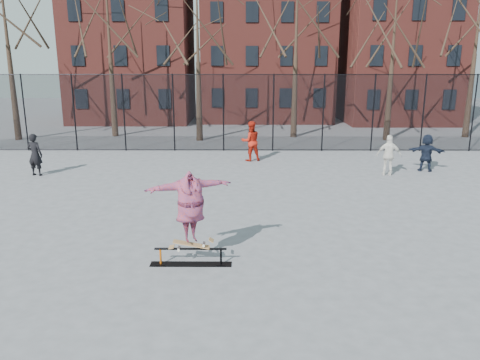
{
  "coord_description": "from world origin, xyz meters",
  "views": [
    {
      "loc": [
        -0.37,
        -11.45,
        4.6
      ],
      "look_at": [
        -0.46,
        1.5,
        1.31
      ],
      "focal_mm": 35.0,
      "sensor_mm": 36.0,
      "label": 1
    }
  ],
  "objects_px": {
    "skater": "(190,209)",
    "skate_rail": "(191,258)",
    "bystander_navy": "(426,153)",
    "skateboard": "(191,246)",
    "bystander_black": "(35,155)",
    "bystander_red": "(251,141)",
    "bystander_white": "(389,155)"
  },
  "relations": [
    {
      "from": "bystander_black",
      "to": "bystander_red",
      "type": "height_order",
      "value": "bystander_red"
    },
    {
      "from": "bystander_black",
      "to": "bystander_navy",
      "type": "xyz_separation_m",
      "value": [
        16.45,
        0.91,
        -0.07
      ]
    },
    {
      "from": "skater",
      "to": "bystander_white",
      "type": "height_order",
      "value": "skater"
    },
    {
      "from": "bystander_white",
      "to": "bystander_navy",
      "type": "height_order",
      "value": "bystander_white"
    },
    {
      "from": "skateboard",
      "to": "skate_rail",
      "type": "bearing_deg",
      "value": 180.0
    },
    {
      "from": "skater",
      "to": "bystander_white",
      "type": "relative_size",
      "value": 1.2
    },
    {
      "from": "skater",
      "to": "bystander_navy",
      "type": "distance_m",
      "value": 13.27
    },
    {
      "from": "skate_rail",
      "to": "bystander_navy",
      "type": "relative_size",
      "value": 1.18
    },
    {
      "from": "skate_rail",
      "to": "bystander_navy",
      "type": "xyz_separation_m",
      "value": [
        9.08,
        9.68,
        0.64
      ]
    },
    {
      "from": "skater",
      "to": "skateboard",
      "type": "bearing_deg",
      "value": 0.0
    },
    {
      "from": "bystander_black",
      "to": "bystander_navy",
      "type": "height_order",
      "value": "bystander_black"
    },
    {
      "from": "bystander_black",
      "to": "bystander_navy",
      "type": "bearing_deg",
      "value": -166.21
    },
    {
      "from": "bystander_red",
      "to": "bystander_white",
      "type": "xyz_separation_m",
      "value": [
        5.66,
        -2.9,
        -0.1
      ]
    },
    {
      "from": "skate_rail",
      "to": "bystander_red",
      "type": "distance_m",
      "value": 11.94
    },
    {
      "from": "skate_rail",
      "to": "bystander_navy",
      "type": "distance_m",
      "value": 13.29
    },
    {
      "from": "bystander_red",
      "to": "bystander_white",
      "type": "bearing_deg",
      "value": 136.54
    },
    {
      "from": "bystander_black",
      "to": "bystander_red",
      "type": "bearing_deg",
      "value": -150.62
    },
    {
      "from": "bystander_black",
      "to": "bystander_red",
      "type": "relative_size",
      "value": 0.93
    },
    {
      "from": "skater",
      "to": "bystander_navy",
      "type": "bearing_deg",
      "value": 23.4
    },
    {
      "from": "skater",
      "to": "bystander_red",
      "type": "bearing_deg",
      "value": 59.02
    },
    {
      "from": "skate_rail",
      "to": "skater",
      "type": "bearing_deg",
      "value": 0.0
    },
    {
      "from": "skateboard",
      "to": "bystander_navy",
      "type": "relative_size",
      "value": 0.57
    },
    {
      "from": "skateboard",
      "to": "bystander_white",
      "type": "distance_m",
      "value": 11.47
    },
    {
      "from": "skate_rail",
      "to": "bystander_red",
      "type": "relative_size",
      "value": 1.01
    },
    {
      "from": "bystander_red",
      "to": "bystander_white",
      "type": "relative_size",
      "value": 1.12
    },
    {
      "from": "skater",
      "to": "bystander_white",
      "type": "distance_m",
      "value": 11.47
    },
    {
      "from": "skater",
      "to": "bystander_red",
      "type": "relative_size",
      "value": 1.08
    },
    {
      "from": "skate_rail",
      "to": "bystander_black",
      "type": "xyz_separation_m",
      "value": [
        -7.37,
        8.77,
        0.71
      ]
    },
    {
      "from": "bystander_black",
      "to": "bystander_white",
      "type": "xyz_separation_m",
      "value": [
        14.61,
        0.13,
        -0.03
      ]
    },
    {
      "from": "skater",
      "to": "bystander_white",
      "type": "xyz_separation_m",
      "value": [
        7.22,
        8.9,
        -0.51
      ]
    },
    {
      "from": "bystander_navy",
      "to": "bystander_white",
      "type": "bearing_deg",
      "value": 41.93
    },
    {
      "from": "skater",
      "to": "skate_rail",
      "type": "bearing_deg",
      "value": 156.51
    }
  ]
}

